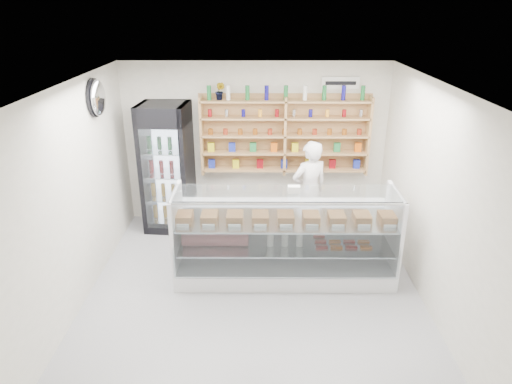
{
  "coord_description": "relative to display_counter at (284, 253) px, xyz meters",
  "views": [
    {
      "loc": [
        0.06,
        -5.11,
        3.68
      ],
      "look_at": [
        0.02,
        0.9,
        1.16
      ],
      "focal_mm": 32.0,
      "sensor_mm": 36.0,
      "label": 1
    }
  ],
  "objects": [
    {
      "name": "display_counter",
      "position": [
        0.0,
        0.0,
        0.0
      ],
      "size": [
        3.06,
        0.91,
        1.33
      ],
      "color": "white",
      "rests_on": "floor"
    },
    {
      "name": "security_mirror",
      "position": [
        -2.6,
        0.65,
        2.09
      ],
      "size": [
        0.15,
        0.5,
        0.5
      ],
      "primitive_type": "ellipsoid",
      "color": "silver",
      "rests_on": "left_wall"
    },
    {
      "name": "wall_sign",
      "position": [
        0.97,
        1.92,
        2.09
      ],
      "size": [
        0.62,
        0.03,
        0.2
      ],
      "primitive_type": "cube",
      "color": "white",
      "rests_on": "back_wall"
    },
    {
      "name": "shop_worker",
      "position": [
        0.45,
        1.16,
        0.48
      ],
      "size": [
        0.72,
        0.61,
        1.69
      ],
      "primitive_type": "imported",
      "rotation": [
        0.0,
        0.0,
        3.54
      ],
      "color": "white",
      "rests_on": "floor"
    },
    {
      "name": "potted_plant",
      "position": [
        -1.0,
        1.79,
        1.98
      ],
      "size": [
        0.2,
        0.18,
        0.29
      ],
      "primitive_type": "imported",
      "rotation": [
        0.0,
        0.0,
        -0.38
      ],
      "color": "#1E6626",
      "rests_on": "wall_shelving"
    },
    {
      "name": "wall_shelving",
      "position": [
        0.07,
        1.79,
        1.23
      ],
      "size": [
        2.84,
        0.28,
        1.33
      ],
      "color": "tan",
      "rests_on": "back_wall"
    },
    {
      "name": "drinks_cooler",
      "position": [
        -1.91,
        1.58,
        0.73
      ],
      "size": [
        0.84,
        0.82,
        2.18
      ],
      "rotation": [
        0.0,
        0.0,
        -0.08
      ],
      "color": "black",
      "rests_on": "floor"
    },
    {
      "name": "room",
      "position": [
        -0.43,
        -0.55,
        1.04
      ],
      "size": [
        5.0,
        5.0,
        5.0
      ],
      "color": "#9D9DA1",
      "rests_on": "ground"
    }
  ]
}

